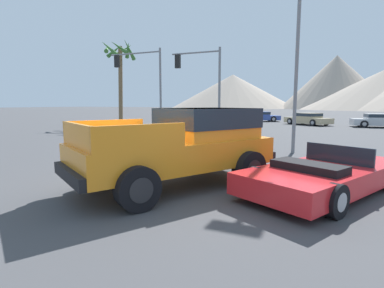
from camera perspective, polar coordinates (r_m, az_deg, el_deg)
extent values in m
plane|color=#424244|center=(7.02, -5.99, -8.73)|extent=(320.00, 320.00, 0.00)
cube|color=orange|center=(7.14, -3.27, -1.79)|extent=(4.10, 5.07, 0.63)
cube|color=orange|center=(7.61, 2.74, 4.02)|extent=(2.62, 2.71, 0.75)
cube|color=#1E2833|center=(7.60, 2.74, 5.03)|extent=(2.68, 2.77, 0.48)
cube|color=orange|center=(7.35, -16.07, 2.57)|extent=(1.03, 1.67, 0.48)
cube|color=orange|center=(5.61, -9.57, 1.26)|extent=(1.03, 1.67, 0.48)
cube|color=orange|center=(6.19, -21.02, 1.45)|extent=(1.68, 1.04, 0.48)
cube|color=black|center=(8.68, 10.33, -1.53)|extent=(1.75, 1.12, 0.24)
cube|color=black|center=(6.26, -22.33, -5.53)|extent=(1.75, 1.12, 0.24)
cylinder|color=black|center=(8.85, 1.24, -2.41)|extent=(0.72, 0.90, 0.86)
cylinder|color=#232326|center=(8.85, 1.24, -2.41)|extent=(0.54, 0.58, 0.47)
cylinder|color=black|center=(7.35, 10.85, -4.64)|extent=(0.72, 0.90, 0.86)
cylinder|color=#232326|center=(7.35, 10.85, -4.64)|extent=(0.54, 0.58, 0.47)
cylinder|color=black|center=(7.51, -17.01, -4.57)|extent=(0.72, 0.90, 0.86)
cylinder|color=#232326|center=(7.51, -17.01, -4.57)|extent=(0.54, 0.58, 0.47)
cylinder|color=black|center=(5.66, -10.34, -8.33)|extent=(0.72, 0.90, 0.86)
cylinder|color=#232326|center=(5.66, -10.34, -8.33)|extent=(0.54, 0.58, 0.47)
cube|color=red|center=(7.38, 24.25, -5.43)|extent=(3.68, 4.80, 0.44)
cube|color=#1E2833|center=(7.74, 26.09, -1.74)|extent=(1.41, 0.77, 0.41)
cube|color=black|center=(6.65, 21.30, -4.02)|extent=(1.59, 1.23, 0.16)
cylinder|color=black|center=(9.00, 23.27, -3.66)|extent=(0.48, 0.65, 0.61)
cylinder|color=#9E9EA3|center=(9.00, 23.27, -3.66)|extent=(0.36, 0.41, 0.34)
cylinder|color=black|center=(6.74, 11.99, -6.85)|extent=(0.48, 0.65, 0.61)
cylinder|color=#9E9EA3|center=(6.74, 11.99, -6.85)|extent=(0.36, 0.41, 0.34)
cylinder|color=black|center=(5.83, 25.69, -9.74)|extent=(0.48, 0.65, 0.61)
cylinder|color=#9E9EA3|center=(5.83, 25.69, -9.74)|extent=(0.36, 0.41, 0.34)
cube|color=#B7BABF|center=(30.07, 31.98, 3.56)|extent=(4.36, 2.35, 0.55)
cube|color=#B7BABF|center=(30.02, 31.85, 4.50)|extent=(1.94, 1.82, 0.44)
cube|color=#1E2833|center=(30.02, 31.86, 4.60)|extent=(1.98, 1.86, 0.26)
cylinder|color=black|center=(30.60, 29.20, 3.54)|extent=(0.63, 0.30, 0.60)
cylinder|color=#9E9EA3|center=(30.60, 29.20, 3.54)|extent=(0.36, 0.28, 0.33)
cylinder|color=black|center=(28.91, 29.96, 3.31)|extent=(0.63, 0.30, 0.60)
cylinder|color=#9E9EA3|center=(28.91, 29.96, 3.31)|extent=(0.36, 0.28, 0.33)
cube|color=#334C9E|center=(34.96, 12.72, 4.91)|extent=(4.74, 3.51, 0.51)
cube|color=#334C9E|center=(34.97, 12.91, 5.67)|extent=(2.35, 2.24, 0.42)
cube|color=#1E2833|center=(34.97, 12.92, 5.75)|extent=(2.40, 2.29, 0.25)
cylinder|color=black|center=(33.81, 10.82, 4.69)|extent=(0.65, 0.46, 0.62)
cylinder|color=#9E9EA3|center=(33.81, 10.82, 4.69)|extent=(0.41, 0.35, 0.34)
cylinder|color=black|center=(35.54, 10.24, 4.84)|extent=(0.65, 0.46, 0.62)
cylinder|color=#9E9EA3|center=(35.54, 10.24, 4.84)|extent=(0.41, 0.35, 0.34)
cylinder|color=black|center=(34.46, 15.25, 4.61)|extent=(0.65, 0.46, 0.62)
cylinder|color=#9E9EA3|center=(34.46, 15.25, 4.61)|extent=(0.41, 0.35, 0.34)
cylinder|color=black|center=(36.16, 14.48, 4.76)|extent=(0.65, 0.46, 0.62)
cylinder|color=#9E9EA3|center=(36.16, 14.48, 4.76)|extent=(0.41, 0.35, 0.34)
cube|color=white|center=(29.94, 7.85, 4.71)|extent=(3.71, 4.48, 0.62)
cube|color=white|center=(30.02, 7.81, 5.69)|extent=(2.26, 2.32, 0.39)
cube|color=#1E2833|center=(30.02, 7.81, 5.78)|extent=(2.31, 2.36, 0.24)
cylinder|color=black|center=(28.96, 10.17, 4.24)|extent=(0.52, 0.65, 0.63)
cylinder|color=#9E9EA3|center=(28.96, 10.17, 4.24)|extent=(0.38, 0.42, 0.35)
cylinder|color=black|center=(28.49, 6.85, 4.25)|extent=(0.52, 0.65, 0.63)
cylinder|color=#9E9EA3|center=(28.49, 6.85, 4.25)|extent=(0.38, 0.42, 0.35)
cylinder|color=black|center=(31.42, 8.74, 4.53)|extent=(0.52, 0.65, 0.63)
cylinder|color=#9E9EA3|center=(31.42, 8.74, 4.53)|extent=(0.38, 0.42, 0.35)
cylinder|color=black|center=(30.98, 5.66, 4.54)|extent=(0.52, 0.65, 0.63)
cylinder|color=#9E9EA3|center=(30.98, 5.66, 4.54)|extent=(0.38, 0.42, 0.35)
cube|color=tan|center=(30.59, 21.18, 4.22)|extent=(4.57, 4.12, 0.51)
cube|color=tan|center=(30.50, 21.38, 5.11)|extent=(2.43, 2.39, 0.45)
cube|color=#1E2833|center=(30.50, 21.38, 5.21)|extent=(2.48, 2.44, 0.27)
cylinder|color=black|center=(30.87, 18.20, 4.16)|extent=(0.61, 0.54, 0.60)
cylinder|color=#9E9EA3|center=(30.87, 18.20, 4.16)|extent=(0.41, 0.39, 0.33)
cylinder|color=black|center=(32.15, 20.35, 4.19)|extent=(0.61, 0.54, 0.60)
cylinder|color=#9E9EA3|center=(32.15, 20.35, 4.19)|extent=(0.41, 0.39, 0.33)
cylinder|color=black|center=(29.06, 22.07, 3.79)|extent=(0.61, 0.54, 0.60)
cylinder|color=#9E9EA3|center=(29.06, 22.07, 3.79)|extent=(0.41, 0.39, 0.33)
cylinder|color=black|center=(30.41, 24.18, 3.82)|extent=(0.61, 0.54, 0.60)
cylinder|color=#9E9EA3|center=(30.41, 24.18, 3.82)|extent=(0.41, 0.39, 0.33)
cylinder|color=slate|center=(22.50, -6.02, 10.22)|extent=(0.16, 0.16, 6.00)
cylinder|color=slate|center=(23.95, -10.87, 16.59)|extent=(4.40, 0.11, 0.11)
cube|color=black|center=(24.85, -14.12, 15.00)|extent=(0.34, 0.26, 0.90)
sphere|color=red|center=(25.01, -13.92, 15.59)|extent=(0.20, 0.20, 0.20)
sphere|color=orange|center=(24.97, -13.90, 14.97)|extent=(0.20, 0.20, 0.20)
sphere|color=green|center=(24.94, -13.88, 14.36)|extent=(0.20, 0.20, 0.20)
cylinder|color=slate|center=(20.03, 5.24, 10.01)|extent=(0.16, 0.16, 5.62)
cylinder|color=slate|center=(20.91, 0.63, 17.00)|extent=(3.46, 0.11, 0.11)
cube|color=black|center=(21.39, -2.73, 15.43)|extent=(0.34, 0.26, 0.90)
sphere|color=red|center=(21.56, -2.55, 16.09)|extent=(0.20, 0.20, 0.20)
sphere|color=orange|center=(21.52, -2.54, 15.38)|extent=(0.20, 0.20, 0.20)
sphere|color=green|center=(21.49, -2.54, 14.66)|extent=(0.20, 0.20, 0.20)
cylinder|color=slate|center=(12.95, 19.45, 17.03)|extent=(0.14, 0.14, 8.36)
cylinder|color=brown|center=(27.98, -13.45, 10.58)|extent=(0.36, 0.62, 7.02)
cone|color=#386B2D|center=(27.72, -11.86, 17.17)|extent=(0.58, 1.87, 1.65)
cone|color=#386B2D|center=(28.34, -12.12, 17.11)|extent=(1.26, 1.30, 1.34)
cone|color=#386B2D|center=(29.00, -12.84, 17.04)|extent=(1.78, 0.52, 1.12)
cone|color=#386B2D|center=(29.00, -14.54, 16.80)|extent=(1.04, 1.51, 1.38)
cone|color=#386B2D|center=(28.36, -15.82, 17.16)|extent=(1.29, 1.76, 1.14)
cone|color=#386B2D|center=(27.47, -15.51, 17.21)|extent=(2.02, 0.60, 1.58)
cone|color=#386B2D|center=(27.50, -13.75, 17.50)|extent=(1.34, 1.22, 1.15)
cone|color=gray|center=(123.01, 32.64, 8.68)|extent=(54.97, 54.97, 13.50)
cone|color=gray|center=(140.60, 7.76, 9.87)|extent=(56.77, 56.77, 15.24)
cone|color=gray|center=(132.97, 25.70, 10.54)|extent=(42.79, 42.79, 20.85)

